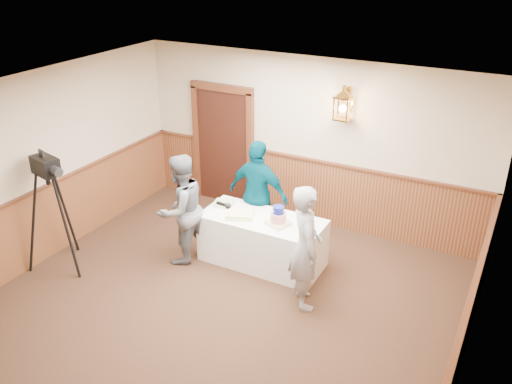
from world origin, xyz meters
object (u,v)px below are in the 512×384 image
sheet_cake_yellow (240,215)px  tv_camera_rig (55,219)px  display_table (262,240)px  assistant_p (258,194)px  sheet_cake_green (224,203)px  interviewer (181,209)px  baker (306,247)px  tiered_cake (278,218)px

sheet_cake_yellow → tv_camera_rig: tv_camera_rig is taller
display_table → assistant_p: (-0.32, 0.47, 0.48)m
display_table → tv_camera_rig: bearing=-150.1°
display_table → tv_camera_rig: size_ratio=1.04×
sheet_cake_green → interviewer: bearing=-124.4°
sheet_cake_yellow → baker: size_ratio=0.22×
display_table → tiered_cake: size_ratio=4.97×
sheet_cake_yellow → assistant_p: size_ratio=0.22×
sheet_cake_green → baker: (1.65, -0.71, 0.07)m
sheet_cake_yellow → interviewer: bearing=-156.4°
display_table → baker: baker is taller
sheet_cake_green → sheet_cake_yellow: bearing=-27.9°
interviewer → assistant_p: 1.22m
display_table → interviewer: bearing=-156.5°
display_table → sheet_cake_green: (-0.71, 0.09, 0.41)m
sheet_cake_green → tv_camera_rig: (-1.87, -1.57, -0.00)m
tv_camera_rig → tiered_cake: bearing=39.9°
interviewer → baker: (2.03, -0.14, 0.01)m
interviewer → assistant_p: size_ratio=0.98×
sheet_cake_green → display_table: bearing=-7.0°
tv_camera_rig → interviewer: bearing=48.0°
tiered_cake → baker: baker is taller
baker → sheet_cake_yellow: bearing=33.7°
baker → sheet_cake_green: bearing=32.1°
sheet_cake_green → interviewer: 0.68m
display_table → sheet_cake_green: size_ratio=6.54×
display_table → assistant_p: size_ratio=1.05×
sheet_cake_yellow → tv_camera_rig: size_ratio=0.21×
tiered_cake → tv_camera_rig: bearing=-153.9°
sheet_cake_green → tv_camera_rig: tv_camera_rig is taller
sheet_cake_yellow → baker: baker is taller
tiered_cake → baker: bearing=-39.9°
tiered_cake → interviewer: bearing=-164.0°
baker → assistant_p: bearing=14.3°
sheet_cake_yellow → assistant_p: (-0.02, 0.60, 0.07)m
tv_camera_rig → sheet_cake_green: bearing=53.8°
assistant_p → sheet_cake_yellow: bearing=95.6°
display_table → sheet_cake_yellow: 0.53m
interviewer → tv_camera_rig: bearing=-41.8°
interviewer → sheet_cake_green: bearing=159.5°
sheet_cake_green → assistant_p: assistant_p is taller
display_table → interviewer: size_ratio=1.07×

